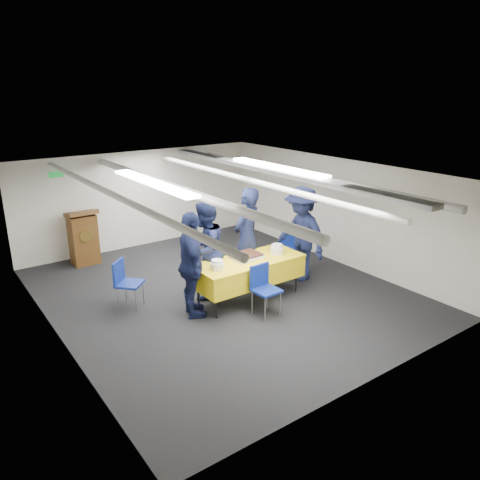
# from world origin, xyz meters

# --- Properties ---
(ground) EXTENTS (7.00, 7.00, 0.00)m
(ground) POSITION_xyz_m (0.00, 0.00, 0.00)
(ground) COLOR black
(ground) RESTS_ON ground
(room_shell) EXTENTS (6.00, 7.00, 2.30)m
(room_shell) POSITION_xyz_m (0.09, 0.41, 1.81)
(room_shell) COLOR silver
(room_shell) RESTS_ON ground
(serving_table) EXTENTS (2.04, 0.83, 0.77)m
(serving_table) POSITION_xyz_m (0.25, -0.52, 0.56)
(serving_table) COLOR black
(serving_table) RESTS_ON ground
(sheet_cake) EXTENTS (0.54, 0.42, 0.09)m
(sheet_cake) POSITION_xyz_m (0.24, -0.44, 0.82)
(sheet_cake) COLOR white
(sheet_cake) RESTS_ON serving_table
(plate_stack_left) EXTENTS (0.23, 0.23, 0.17)m
(plate_stack_left) POSITION_xyz_m (-0.47, -0.57, 0.85)
(plate_stack_left) COLOR white
(plate_stack_left) RESTS_ON serving_table
(plate_stack_right) EXTENTS (0.24, 0.24, 0.18)m
(plate_stack_right) POSITION_xyz_m (0.86, -0.57, 0.85)
(plate_stack_right) COLOR white
(plate_stack_right) RESTS_ON serving_table
(podium) EXTENTS (0.62, 0.53, 1.25)m
(podium) POSITION_xyz_m (-1.60, 3.05, 0.61)
(podium) COLOR brown
(podium) RESTS_ON ground
(chair_near) EXTENTS (0.44, 0.44, 0.87)m
(chair_near) POSITION_xyz_m (0.11, -1.12, 0.53)
(chair_near) COLOR gray
(chair_near) RESTS_ON ground
(chair_right) EXTENTS (0.55, 0.55, 0.87)m
(chair_right) POSITION_xyz_m (1.82, 0.19, 0.53)
(chair_right) COLOR gray
(chair_right) RESTS_ON ground
(chair_left) EXTENTS (0.59, 0.59, 0.87)m
(chair_left) POSITION_xyz_m (-1.72, 0.48, 0.53)
(chair_left) COLOR gray
(chair_left) RESTS_ON ground
(sailor_a) EXTENTS (0.83, 0.70, 1.94)m
(sailor_a) POSITION_xyz_m (0.62, 0.05, 0.97)
(sailor_a) COLOR black
(sailor_a) RESTS_ON ground
(sailor_b) EXTENTS (1.11, 1.03, 1.82)m
(sailor_b) POSITION_xyz_m (-0.34, 0.03, 0.91)
(sailor_b) COLOR black
(sailor_b) RESTS_ON ground
(sailor_c) EXTENTS (0.77, 1.16, 1.83)m
(sailor_c) POSITION_xyz_m (-0.92, -0.48, 0.91)
(sailor_c) COLOR black
(sailor_c) RESTS_ON ground
(sailor_d) EXTENTS (0.71, 1.23, 1.90)m
(sailor_d) POSITION_xyz_m (1.66, -0.36, 0.95)
(sailor_d) COLOR black
(sailor_d) RESTS_ON ground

